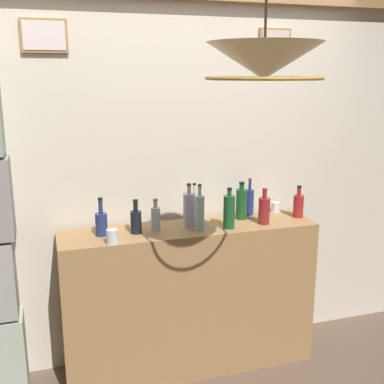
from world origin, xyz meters
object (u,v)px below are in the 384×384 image
(liquor_bottle_vermouth, at_px, (229,211))
(liquor_bottle_sherry, at_px, (241,203))
(glass_tumbler_highball, at_px, (275,207))
(liquor_bottle_scotch, at_px, (249,201))
(liquor_bottle_gin, at_px, (188,210))
(pendant_lamp, at_px, (264,62))
(liquor_bottle_rye, at_px, (200,212))
(liquor_bottle_whiskey, at_px, (156,218))
(liquor_bottle_port, at_px, (264,210))
(liquor_bottle_tequila, at_px, (194,208))
(liquor_bottle_amaro, at_px, (101,223))
(liquor_bottle_vodka, at_px, (298,205))
(glass_tumbler_rocks, at_px, (112,236))
(liquor_bottle_brandy, at_px, (136,221))

(liquor_bottle_vermouth, height_order, liquor_bottle_sherry, liquor_bottle_vermouth)
(glass_tumbler_highball, bearing_deg, liquor_bottle_scotch, -177.41)
(liquor_bottle_vermouth, bearing_deg, liquor_bottle_gin, 155.95)
(liquor_bottle_scotch, xyz_separation_m, glass_tumbler_highball, (0.21, 0.01, -0.06))
(liquor_bottle_gin, distance_m, pendant_lamp, 1.27)
(liquor_bottle_rye, distance_m, liquor_bottle_gin, 0.10)
(pendant_lamp, bearing_deg, liquor_bottle_whiskey, 109.16)
(liquor_bottle_port, xyz_separation_m, liquor_bottle_gin, (-0.50, 0.09, 0.02))
(liquor_bottle_rye, bearing_deg, glass_tumbler_highball, 19.12)
(glass_tumbler_highball, bearing_deg, liquor_bottle_tequila, -177.87)
(liquor_bottle_scotch, relative_size, liquor_bottle_whiskey, 1.27)
(glass_tumbler_highball, bearing_deg, liquor_bottle_amaro, -173.10)
(liquor_bottle_port, height_order, liquor_bottle_vermouth, liquor_bottle_vermouth)
(liquor_bottle_vodka, bearing_deg, liquor_bottle_vermouth, -171.23)
(liquor_bottle_vermouth, bearing_deg, pendant_lamp, -101.73)
(liquor_bottle_gin, xyz_separation_m, glass_tumbler_rocks, (-0.53, -0.17, -0.07))
(liquor_bottle_vermouth, bearing_deg, liquor_bottle_whiskey, 168.16)
(liquor_bottle_vodka, relative_size, liquor_bottle_vermouth, 0.84)
(liquor_bottle_rye, distance_m, liquor_bottle_sherry, 0.38)
(liquor_bottle_vermouth, xyz_separation_m, liquor_bottle_sherry, (0.16, 0.17, -0.00))
(liquor_bottle_gin, distance_m, liquor_bottle_amaro, 0.57)
(liquor_bottle_vodka, height_order, liquor_bottle_vermouth, liquor_bottle_vermouth)
(glass_tumbler_rocks, bearing_deg, liquor_bottle_rye, 8.90)
(liquor_bottle_sherry, relative_size, glass_tumbler_highball, 3.70)
(liquor_bottle_vodka, distance_m, liquor_bottle_port, 0.30)
(liquor_bottle_port, xyz_separation_m, glass_tumbler_highball, (0.21, 0.24, -0.06))
(liquor_bottle_port, xyz_separation_m, liquor_bottle_brandy, (-0.86, 0.06, -0.01))
(liquor_bottle_brandy, xyz_separation_m, glass_tumbler_rocks, (-0.17, -0.15, -0.04))
(liquor_bottle_scotch, height_order, liquor_bottle_whiskey, liquor_bottle_scotch)
(liquor_bottle_rye, distance_m, liquor_bottle_brandy, 0.41)
(liquor_bottle_vodka, distance_m, glass_tumbler_highball, 0.20)
(liquor_bottle_vermouth, bearing_deg, glass_tumbler_rocks, -175.09)
(liquor_bottle_brandy, relative_size, liquor_bottle_amaro, 0.90)
(liquor_bottle_vermouth, height_order, liquor_bottle_whiskey, liquor_bottle_vermouth)
(liquor_bottle_tequila, distance_m, liquor_bottle_whiskey, 0.33)
(liquor_bottle_rye, relative_size, liquor_bottle_gin, 1.04)
(liquor_bottle_vodka, xyz_separation_m, liquor_bottle_whiskey, (-1.02, 0.01, -0.00))
(liquor_bottle_tequila, relative_size, liquor_bottle_whiskey, 1.26)
(liquor_bottle_port, relative_size, liquor_bottle_sherry, 0.93)
(liquor_bottle_brandy, distance_m, pendant_lamp, 1.35)
(glass_tumbler_highball, bearing_deg, pendant_lamp, -121.28)
(liquor_bottle_gin, bearing_deg, pendant_lamp, -84.73)
(liquor_bottle_gin, xyz_separation_m, glass_tumbler_highball, (0.71, 0.14, -0.08))
(liquor_bottle_rye, height_order, liquor_bottle_scotch, liquor_bottle_rye)
(liquor_bottle_vermouth, bearing_deg, liquor_bottle_amaro, 173.10)
(liquor_bottle_scotch, height_order, pendant_lamp, pendant_lamp)
(liquor_bottle_port, distance_m, liquor_bottle_vermouth, 0.26)
(liquor_bottle_vodka, bearing_deg, liquor_bottle_amaro, 179.48)
(pendant_lamp, bearing_deg, glass_tumbler_rocks, 130.50)
(liquor_bottle_scotch, height_order, liquor_bottle_tequila, liquor_bottle_scotch)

